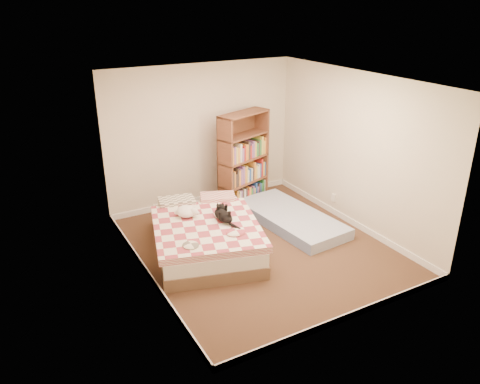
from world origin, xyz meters
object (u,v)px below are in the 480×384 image
bed (204,234)px  white_dog (187,211)px  black_cat (222,215)px  floor_mattress (291,218)px  bookshelf (243,172)px

bed → white_dog: white_dog is taller
black_cat → white_dog: size_ratio=2.16×
bed → floor_mattress: bed is taller
bed → black_cat: black_cat is taller
white_dog → black_cat: bearing=-35.7°
bookshelf → black_cat: bookshelf is taller
black_cat → white_dog: (-0.41, 0.35, 0.00)m
bookshelf → floor_mattress: 1.29m
floor_mattress → black_cat: black_cat is taller
bed → white_dog: size_ratio=6.80×
bed → black_cat: bearing=-11.6°
floor_mattress → white_dog: white_dog is taller
floor_mattress → bed: bearing=177.9°
bookshelf → floor_mattress: size_ratio=0.84×
bookshelf → white_dog: (-1.51, -1.00, -0.04)m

